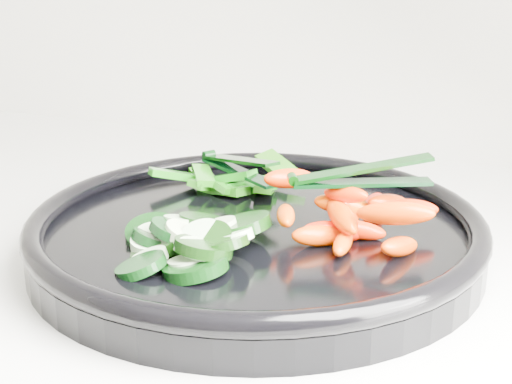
% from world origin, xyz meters
% --- Properties ---
extents(veggie_tray, '(0.43, 0.43, 0.04)m').
position_xyz_m(veggie_tray, '(-0.27, 1.64, 0.95)').
color(veggie_tray, black).
rests_on(veggie_tray, counter).
extents(cucumber_pile, '(0.12, 0.13, 0.04)m').
position_xyz_m(cucumber_pile, '(-0.30, 1.57, 0.96)').
color(cucumber_pile, black).
rests_on(cucumber_pile, veggie_tray).
extents(carrot_pile, '(0.15, 0.15, 0.05)m').
position_xyz_m(carrot_pile, '(-0.19, 1.66, 0.97)').
color(carrot_pile, '#F11D00').
rests_on(carrot_pile, veggie_tray).
extents(pepper_pile, '(0.14, 0.12, 0.03)m').
position_xyz_m(pepper_pile, '(-0.33, 1.72, 0.96)').
color(pepper_pile, '#0A6A0C').
rests_on(pepper_pile, veggie_tray).
extents(tong_carrot, '(0.11, 0.07, 0.02)m').
position_xyz_m(tong_carrot, '(-0.19, 1.66, 1.00)').
color(tong_carrot, black).
rests_on(tong_carrot, carrot_pile).
extents(tong_pepper, '(0.11, 0.07, 0.02)m').
position_xyz_m(tong_pepper, '(-0.32, 1.72, 0.98)').
color(tong_pepper, black).
rests_on(tong_pepper, pepper_pile).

